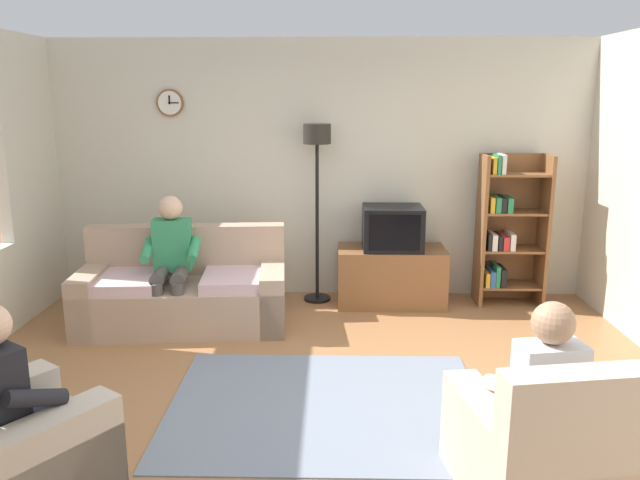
% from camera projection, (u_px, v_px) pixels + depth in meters
% --- Properties ---
extents(ground_plane, '(12.00, 12.00, 0.00)m').
position_uv_depth(ground_plane, '(313.00, 408.00, 4.33)').
color(ground_plane, '#9E6B42').
extents(back_wall_assembly, '(6.20, 0.17, 2.70)m').
position_uv_depth(back_wall_assembly, '(320.00, 170.00, 6.61)').
color(back_wall_assembly, beige).
rests_on(back_wall_assembly, ground_plane).
extents(couch, '(1.96, 1.03, 0.90)m').
position_uv_depth(couch, '(184.00, 293.00, 5.84)').
color(couch, tan).
rests_on(couch, ground_plane).
extents(tv_stand, '(1.10, 0.56, 0.59)m').
position_uv_depth(tv_stand, '(391.00, 276.00, 6.43)').
color(tv_stand, brown).
rests_on(tv_stand, ground_plane).
extents(tv, '(0.60, 0.49, 0.44)m').
position_uv_depth(tv, '(393.00, 228.00, 6.29)').
color(tv, black).
rests_on(tv, tv_stand).
extents(bookshelf, '(0.68, 0.36, 1.56)m').
position_uv_depth(bookshelf, '(507.00, 230.00, 6.37)').
color(bookshelf, brown).
rests_on(bookshelf, ground_plane).
extents(floor_lamp, '(0.28, 0.28, 1.85)m').
position_uv_depth(floor_lamp, '(317.00, 164.00, 6.28)').
color(floor_lamp, black).
rests_on(floor_lamp, ground_plane).
extents(armchair_near_window, '(1.16, 1.18, 0.90)m').
position_uv_depth(armchair_near_window, '(4.00, 454.00, 3.26)').
color(armchair_near_window, '#BCAD99').
rests_on(armchair_near_window, ground_plane).
extents(armchair_near_bookshelf, '(0.93, 1.00, 0.90)m').
position_uv_depth(armchair_near_bookshelf, '(542.00, 451.00, 3.29)').
color(armchair_near_bookshelf, '#BCAD99').
rests_on(armchair_near_bookshelf, ground_plane).
extents(area_rug, '(2.20, 1.70, 0.01)m').
position_uv_depth(area_rug, '(326.00, 406.00, 4.35)').
color(area_rug, slate).
rests_on(area_rug, ground_plane).
extents(person_on_couch, '(0.53, 0.56, 1.24)m').
position_uv_depth(person_on_couch, '(171.00, 256.00, 5.65)').
color(person_on_couch, '#338C59').
rests_on(person_on_couch, ground_plane).
extents(person_in_left_armchair, '(0.61, 0.64, 1.12)m').
position_uv_depth(person_in_left_armchair, '(14.00, 393.00, 3.26)').
color(person_in_left_armchair, black).
rests_on(person_in_left_armchair, ground_plane).
extents(person_in_right_armchair, '(0.56, 0.58, 1.12)m').
position_uv_depth(person_in_right_armchair, '(539.00, 389.00, 3.30)').
color(person_in_right_armchair, silver).
rests_on(person_in_right_armchair, ground_plane).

